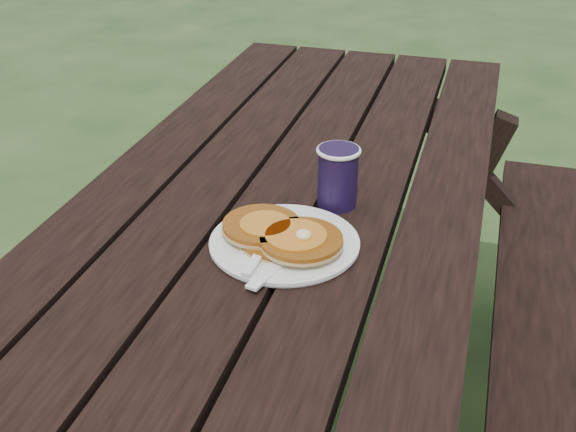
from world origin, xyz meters
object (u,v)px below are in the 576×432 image
(plate, at_px, (284,243))
(coffee_cup, at_px, (338,174))
(pancake_stack, at_px, (282,235))
(picnic_table, at_px, (288,337))

(plate, bearing_deg, coffee_cup, 72.73)
(plate, relative_size, pancake_stack, 1.16)
(plate, xyz_separation_m, coffee_cup, (0.05, 0.17, 0.06))
(picnic_table, distance_m, pancake_stack, 0.47)
(picnic_table, xyz_separation_m, pancake_stack, (0.06, -0.23, 0.41))
(pancake_stack, bearing_deg, plate, 69.32)
(pancake_stack, xyz_separation_m, coffee_cup, (0.05, 0.17, 0.04))
(plate, bearing_deg, pancake_stack, -110.68)
(plate, bearing_deg, picnic_table, 105.01)
(picnic_table, bearing_deg, plate, -74.99)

